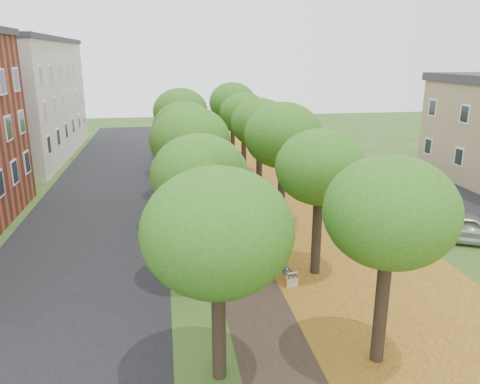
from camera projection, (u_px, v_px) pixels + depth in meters
name	position (u px, v px, depth m)	size (l,w,h in m)	color
ground	(293.00, 368.00, 13.81)	(120.00, 120.00, 0.00)	#2D4C19
street_asphalt	(97.00, 216.00, 26.86)	(8.00, 70.00, 0.01)	black
footpath	(226.00, 209.00, 28.02)	(3.20, 70.00, 0.01)	black
leaf_verge	(307.00, 205.00, 28.79)	(7.50, 70.00, 0.01)	#B07C20
parking_lot	(426.00, 194.00, 31.04)	(9.00, 16.00, 0.01)	black
tree_row_west	(187.00, 136.00, 26.42)	(3.95, 33.95, 6.19)	black
tree_row_east	(270.00, 134.00, 27.15)	(3.95, 33.95, 6.19)	black
building_cream	(7.00, 99.00, 40.99)	(10.30, 20.30, 10.40)	beige
bench	(283.00, 269.00, 19.22)	(0.81, 1.81, 0.83)	#283229
car_silver	(467.00, 228.00, 22.94)	(1.76, 4.38, 1.49)	#ACADB1
car_red	(413.00, 198.00, 28.09)	(1.36, 3.89, 1.28)	maroon
car_grey	(406.00, 195.00, 28.59)	(1.81, 4.45, 1.29)	#2F3034
car_white	(368.00, 173.00, 33.88)	(2.29, 4.96, 1.38)	silver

